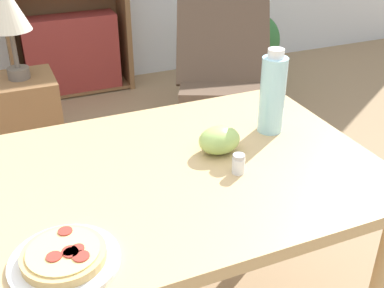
{
  "coord_description": "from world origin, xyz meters",
  "views": [
    {
      "loc": [
        -0.33,
        -1.02,
        1.44
      ],
      "look_at": [
        0.11,
        0.02,
        0.8
      ],
      "focal_mm": 45.0,
      "sensor_mm": 36.0,
      "label": 1
    }
  ],
  "objects": [
    {
      "name": "salt_shaker",
      "position": [
        0.21,
        -0.07,
        0.77
      ],
      "size": [
        0.03,
        0.03,
        0.06
      ],
      "color": "white",
      "rests_on": "dining_table"
    },
    {
      "name": "grape_bunch",
      "position": [
        0.21,
        0.05,
        0.78
      ],
      "size": [
        0.13,
        0.1,
        0.08
      ],
      "color": "#A8CC66",
      "rests_on": "dining_table"
    },
    {
      "name": "lounge_chair_far",
      "position": [
        0.9,
        1.38,
        0.29
      ],
      "size": [
        0.79,
        0.92,
        0.88
      ],
      "rotation": [
        0.0,
        0.0,
        -0.42
      ],
      "color": "slate",
      "rests_on": "ground_plane"
    },
    {
      "name": "drink_bottle",
      "position": [
        0.41,
        0.11,
        0.87
      ],
      "size": [
        0.08,
        0.08,
        0.26
      ],
      "color": "#A3DBEA",
      "rests_on": "dining_table"
    },
    {
      "name": "potted_plant_floor",
      "position": [
        1.56,
        2.13,
        0.27
      ],
      "size": [
        0.37,
        0.31,
        0.52
      ],
      "color": "#BCB2A3",
      "rests_on": "ground_plane"
    },
    {
      "name": "dining_table",
      "position": [
        0.01,
        0.01,
        0.64
      ],
      "size": [
        1.21,
        0.78,
        0.74
      ],
      "color": "tan",
      "rests_on": "ground_plane"
    },
    {
      "name": "table_lamp",
      "position": [
        -0.24,
        1.46,
        0.87
      ],
      "size": [
        0.21,
        0.21,
        0.48
      ],
      "color": "#665B51",
      "rests_on": "side_table"
    },
    {
      "name": "pizza_on_plate",
      "position": [
        -0.28,
        -0.24,
        0.76
      ],
      "size": [
        0.23,
        0.23,
        0.04
      ],
      "color": "white",
      "rests_on": "dining_table"
    },
    {
      "name": "side_table",
      "position": [
        -0.24,
        1.46,
        0.26
      ],
      "size": [
        0.34,
        0.34,
        0.53
      ],
      "color": "brown",
      "rests_on": "ground_plane"
    }
  ]
}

